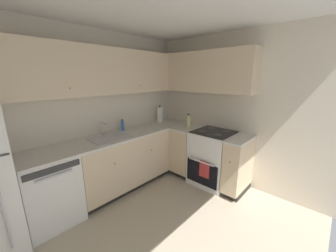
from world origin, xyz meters
name	(u,v)px	position (x,y,z in m)	size (l,w,h in m)	color
ground_plane	(154,240)	(0.00, 0.00, -0.01)	(3.57, 2.90, 0.02)	#BCAD93
wall_back	(83,115)	(0.00, 1.48, 1.22)	(3.67, 0.05, 2.43)	beige
wall_right	(233,111)	(1.81, 0.00, 1.22)	(0.05, 3.00, 2.43)	beige
dishwasher	(49,190)	(-0.65, 1.15, 0.43)	(0.60, 0.63, 0.86)	white
lower_cabinets_back	(123,162)	(0.42, 1.15, 0.43)	(1.53, 0.62, 0.86)	beige
countertop_back	(122,136)	(0.42, 1.15, 0.87)	(2.74, 0.60, 0.04)	beige
lower_cabinets_right	(205,157)	(1.49, 0.28, 0.43)	(0.62, 1.27, 0.86)	beige
countertop_right	(207,132)	(1.49, 0.28, 0.87)	(0.60, 1.27, 0.03)	beige
oven_range	(213,157)	(1.51, 0.15, 0.45)	(0.68, 0.62, 1.04)	white
upper_cabinets_back	(102,71)	(0.26, 1.29, 1.83)	(2.42, 0.34, 0.64)	beige
upper_cabinets_right	(201,72)	(1.63, 0.54, 1.83)	(0.32, 1.82, 0.64)	beige
sink	(111,141)	(0.21, 1.12, 0.85)	(0.56, 0.40, 0.10)	#B7B7BC
faucet	(103,127)	(0.21, 1.33, 1.02)	(0.07, 0.16, 0.21)	silver
soap_bottle	(123,126)	(0.57, 1.33, 0.97)	(0.06, 0.06, 0.19)	#3F72BF
paper_towel_roll	(160,115)	(1.43, 1.31, 1.04)	(0.11, 0.11, 0.35)	white
oil_bottle	(188,121)	(1.49, 0.66, 1.00)	(0.07, 0.07, 0.24)	beige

